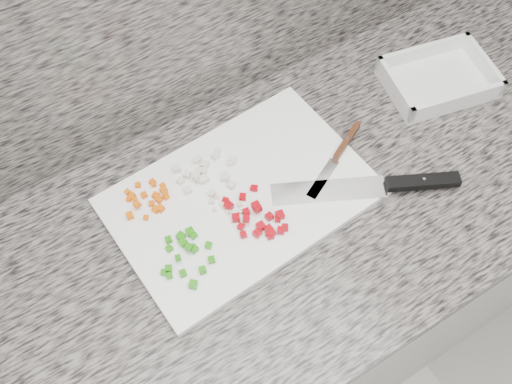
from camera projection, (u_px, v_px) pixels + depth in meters
cabinet at (256, 310)px, 1.45m from camera, size 3.92×0.62×0.86m
countertop at (256, 227)px, 1.06m from camera, size 3.96×0.64×0.04m
cutting_board at (241, 197)px, 1.07m from camera, size 0.49×0.35×0.02m
carrot_pile at (149, 199)px, 1.05m from camera, size 0.09×0.08×0.02m
onion_pile at (205, 173)px, 1.08m from camera, size 0.12×0.10×0.02m
green_pepper_pile at (187, 254)px, 0.99m from camera, size 0.11×0.11×0.02m
red_pepper_pile at (257, 218)px, 1.03m from camera, size 0.09×0.12×0.02m
garlic_pile at (226, 206)px, 1.04m from camera, size 0.06×0.06×0.01m
chef_knife at (391, 185)px, 1.06m from camera, size 0.33×0.19×0.02m
paring_knife at (341, 150)px, 1.11m from camera, size 0.18×0.10×0.02m
tray at (438, 80)px, 1.21m from camera, size 0.25×0.20×0.05m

